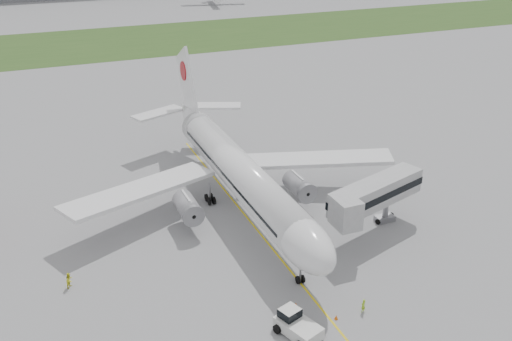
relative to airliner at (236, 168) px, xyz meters
name	(u,v)px	position (x,y,z in m)	size (l,w,h in m)	color
ground	(250,221)	(0.00, -4.87, -5.66)	(600.00, 600.00, 0.00)	gray
apron_markings	(265,239)	(0.00, -9.87, -5.66)	(70.00, 70.00, 0.04)	yellow
grass_strip	(105,43)	(0.00, 115.13, -5.65)	(600.00, 50.00, 0.02)	#2F511E
airliner	(236,168)	(0.00, 0.00, 0.00)	(48.13, 53.95, 17.88)	white
pushback_tug	(296,324)	(-4.11, -27.08, -4.57)	(4.28, 5.21, 2.36)	silver
jet_bridge	(372,196)	(12.93, -13.68, -0.26)	(15.30, 8.71, 7.30)	#B1B1B4
safety_cone_left	(296,305)	(-2.32, -23.48, -5.39)	(0.39, 0.39, 0.54)	#F4610C
safety_cone_right	(336,317)	(0.59, -26.85, -5.41)	(0.37, 0.37, 0.51)	#F4610C
ground_crew_near	(363,306)	(3.74, -26.85, -4.90)	(0.56, 0.36, 1.52)	#95CA21
ground_crew_far	(70,280)	(-23.75, -10.80, -4.75)	(0.89, 0.69, 1.82)	yellow
distant_aircraft_right	(215,4)	(56.88, 175.77, -5.66)	(27.39, 24.17, 10.47)	white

